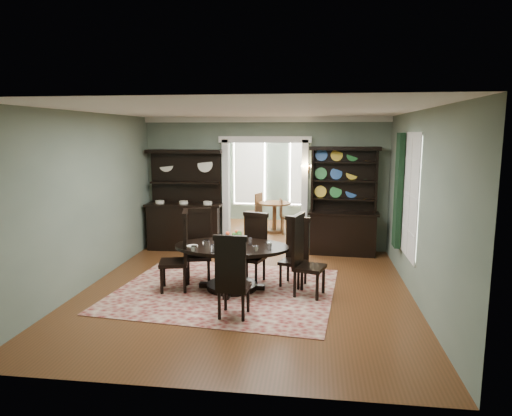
# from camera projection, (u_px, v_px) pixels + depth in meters

# --- Properties ---
(room) EXTENTS (5.51, 6.01, 3.01)m
(room) POSITION_uv_depth(u_px,v_px,m) (245.00, 199.00, 7.47)
(room) COLOR #5A3017
(room) RESTS_ON ground
(parlor) EXTENTS (3.51, 3.50, 3.01)m
(parlor) POSITION_uv_depth(u_px,v_px,m) (275.00, 173.00, 12.85)
(parlor) COLOR #5A3017
(parlor) RESTS_ON ground
(doorway_trim) EXTENTS (2.08, 0.25, 2.57)m
(doorway_trim) POSITION_uv_depth(u_px,v_px,m) (265.00, 179.00, 10.36)
(doorway_trim) COLOR silver
(doorway_trim) RESTS_ON floor
(right_window) EXTENTS (0.15, 1.47, 2.12)m
(right_window) POSITION_uv_depth(u_px,v_px,m) (405.00, 193.00, 7.99)
(right_window) COLOR white
(right_window) RESTS_ON wall_right
(wall_sconce) EXTENTS (0.27, 0.21, 0.21)m
(wall_sconce) POSITION_uv_depth(u_px,v_px,m) (307.00, 168.00, 10.04)
(wall_sconce) COLOR #B36D2F
(wall_sconce) RESTS_ON back_wall_right
(rug) EXTENTS (3.89, 3.43, 0.01)m
(rug) POSITION_uv_depth(u_px,v_px,m) (226.00, 290.00, 7.76)
(rug) COLOR maroon
(rug) RESTS_ON floor
(dining_table) EXTENTS (1.96, 1.83, 0.77)m
(dining_table) POSITION_uv_depth(u_px,v_px,m) (232.00, 259.00, 7.74)
(dining_table) COLOR black
(dining_table) RESTS_ON rug
(centerpiece) EXTENTS (1.46, 0.94, 0.24)m
(centerpiece) POSITION_uv_depth(u_px,v_px,m) (234.00, 242.00, 7.67)
(centerpiece) COLOR white
(centerpiece) RESTS_ON dining_table
(chair_far_left) EXTENTS (0.58, 0.56, 1.31)m
(chair_far_left) POSITION_uv_depth(u_px,v_px,m) (198.00, 243.00, 8.21)
(chair_far_left) COLOR black
(chair_far_left) RESTS_ON rug
(chair_far_mid) EXTENTS (0.57, 0.55, 1.24)m
(chair_far_mid) POSITION_uv_depth(u_px,v_px,m) (254.00, 245.00, 8.18)
(chair_far_mid) COLOR black
(chair_far_mid) RESTS_ON rug
(chair_far_right) EXTENTS (0.56, 0.54, 1.20)m
(chair_far_right) POSITION_uv_depth(u_px,v_px,m) (296.00, 249.00, 7.98)
(chair_far_right) COLOR black
(chair_far_right) RESTS_ON rug
(chair_end_left) EXTENTS (0.58, 0.60, 1.36)m
(chair_end_left) POSITION_uv_depth(u_px,v_px,m) (180.00, 249.00, 7.66)
(chair_end_left) COLOR black
(chair_end_left) RESTS_ON rug
(chair_end_right) EXTENTS (0.59, 0.61, 1.35)m
(chair_end_right) POSITION_uv_depth(u_px,v_px,m) (303.00, 253.00, 7.43)
(chair_end_right) COLOR black
(chair_end_right) RESTS_ON rug
(chair_near) EXTENTS (0.49, 0.47, 1.25)m
(chair_near) POSITION_uv_depth(u_px,v_px,m) (232.00, 275.00, 6.45)
(chair_near) COLOR black
(chair_near) RESTS_ON rug
(sideboard) EXTENTS (1.74, 0.66, 2.27)m
(sideboard) POSITION_uv_depth(u_px,v_px,m) (185.00, 215.00, 10.46)
(sideboard) COLOR black
(sideboard) RESTS_ON floor
(welsh_dresser) EXTENTS (1.55, 0.66, 2.36)m
(welsh_dresser) POSITION_uv_depth(u_px,v_px,m) (343.00, 216.00, 10.01)
(welsh_dresser) COLOR black
(welsh_dresser) RESTS_ON floor
(parlor_table) EXTENTS (0.87, 0.87, 0.81)m
(parlor_table) POSITION_uv_depth(u_px,v_px,m) (274.00, 213.00, 12.23)
(parlor_table) COLOR #512C17
(parlor_table) RESTS_ON parlor_floor
(parlor_chair_left) EXTENTS (0.49, 0.48, 1.04)m
(parlor_chair_left) POSITION_uv_depth(u_px,v_px,m) (255.00, 210.00, 12.43)
(parlor_chair_left) COLOR #512C17
(parlor_chair_left) RESTS_ON parlor_floor
(parlor_chair_right) EXTENTS (0.42, 0.41, 0.93)m
(parlor_chair_right) POSITION_uv_depth(u_px,v_px,m) (285.00, 215.00, 12.07)
(parlor_chair_right) COLOR #512C17
(parlor_chair_right) RESTS_ON parlor_floor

